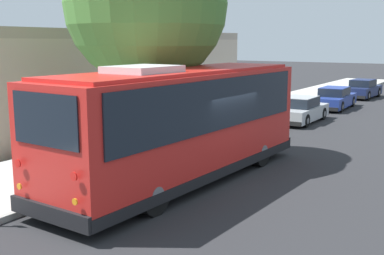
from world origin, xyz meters
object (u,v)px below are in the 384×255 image
object	(u,v)px
shuttle_bus	(183,119)
sign_post_far	(50,174)
parked_sedan_silver	(300,110)
parked_sedan_navy	(363,89)
parked_sedan_blue	(334,99)

from	to	relation	value
shuttle_bus	sign_post_far	bearing A→B (deg)	151.55
parked_sedan_silver	sign_post_far	size ratio (longest dim) A/B	4.06
shuttle_bus	parked_sedan_silver	world-z (taller)	shuttle_bus
parked_sedan_silver	shuttle_bus	bearing A→B (deg)	-176.97
parked_sedan_navy	parked_sedan_blue	bearing A→B (deg)	-178.11
sign_post_far	parked_sedan_navy	bearing A→B (deg)	-3.02
shuttle_bus	parked_sedan_silver	distance (m)	11.87
parked_sedan_blue	sign_post_far	bearing A→B (deg)	174.63
parked_sedan_silver	parked_sedan_navy	xyz separation A→B (m)	(12.48, -0.20, 0.02)
parked_sedan_silver	sign_post_far	xyz separation A→B (m)	(-15.00, 1.25, 0.09)
parked_sedan_navy	sign_post_far	bearing A→B (deg)	-179.83
parked_sedan_blue	parked_sedan_silver	bearing A→B (deg)	177.69
parked_sedan_blue	shuttle_bus	bearing A→B (deg)	-179.73
parked_sedan_navy	parked_sedan_silver	bearing A→B (deg)	-177.73
parked_sedan_blue	sign_post_far	size ratio (longest dim) A/B	4.40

